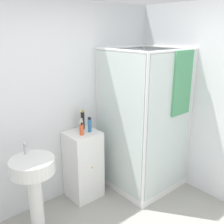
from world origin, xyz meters
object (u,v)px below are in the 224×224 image
at_px(sink, 34,179).
at_px(soap_dispenser, 82,130).
at_px(shampoo_bottle_blue, 90,125).
at_px(lotion_bottle_white, 81,125).
at_px(shampoo_bottle_tall_black, 83,120).

xyz_separation_m(sink, soap_dispenser, (0.73, 0.16, 0.32)).
bearing_deg(sink, soap_dispenser, 12.68).
relative_size(sink, soap_dispenser, 6.36).
bearing_deg(soap_dispenser, shampoo_bottle_blue, 7.66).
distance_m(sink, soap_dispenser, 0.81).
height_order(sink, lotion_bottle_white, lotion_bottle_white).
height_order(soap_dispenser, shampoo_bottle_blue, shampoo_bottle_blue).
bearing_deg(shampoo_bottle_blue, soap_dispenser, -172.34).
bearing_deg(shampoo_bottle_blue, shampoo_bottle_tall_black, 94.67).
bearing_deg(sink, shampoo_bottle_blue, 11.91).
distance_m(shampoo_bottle_tall_black, shampoo_bottle_blue, 0.14).
distance_m(shampoo_bottle_tall_black, lotion_bottle_white, 0.08).
bearing_deg(lotion_bottle_white, shampoo_bottle_tall_black, 39.64).
bearing_deg(soap_dispenser, shampoo_bottle_tall_black, 51.22).
bearing_deg(shampoo_bottle_blue, lotion_bottle_white, 121.05).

